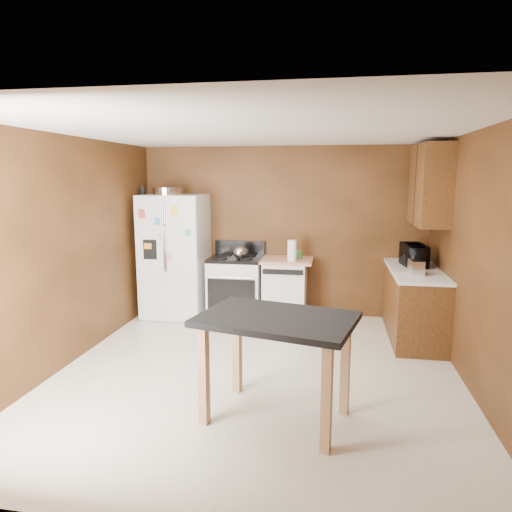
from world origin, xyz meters
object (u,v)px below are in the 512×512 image
(pen_cup, at_px, (143,190))
(refrigerator, at_px, (175,256))
(green_canister, at_px, (299,255))
(gas_range, at_px, (236,286))
(roasting_pan, at_px, (168,191))
(toaster, at_px, (416,267))
(microwave, at_px, (414,256))
(dishwasher, at_px, (285,288))
(kettle, at_px, (240,253))
(paper_towel, at_px, (292,251))
(island, at_px, (276,332))

(pen_cup, distance_m, refrigerator, 1.06)
(green_canister, bearing_deg, gas_range, -174.27)
(green_canister, relative_size, gas_range, 0.10)
(roasting_pan, bearing_deg, green_canister, 5.70)
(toaster, xyz_separation_m, microwave, (0.06, 0.54, 0.05))
(microwave, height_order, dishwasher, microwave)
(kettle, bearing_deg, microwave, -3.38)
(green_canister, bearing_deg, paper_towel, -110.19)
(roasting_pan, bearing_deg, refrigerator, 28.35)
(dishwasher, bearing_deg, microwave, -9.80)
(refrigerator, distance_m, dishwasher, 1.69)
(roasting_pan, bearing_deg, gas_range, 5.67)
(pen_cup, xyz_separation_m, toaster, (3.75, -0.71, -0.88))
(toaster, height_order, gas_range, gas_range)
(paper_towel, distance_m, gas_range, 1.02)
(pen_cup, distance_m, paper_towel, 2.34)
(paper_towel, bearing_deg, roasting_pan, 179.05)
(gas_range, bearing_deg, island, -71.20)
(dishwasher, bearing_deg, roasting_pan, -175.91)
(paper_towel, distance_m, refrigerator, 1.75)
(kettle, xyz_separation_m, refrigerator, (-0.99, 0.07, -0.09))
(roasting_pan, height_order, microwave, roasting_pan)
(paper_towel, bearing_deg, dishwasher, 126.04)
(pen_cup, relative_size, refrigerator, 0.07)
(green_canister, height_order, refrigerator, refrigerator)
(roasting_pan, relative_size, pen_cup, 3.47)
(toaster, distance_m, island, 2.46)
(green_canister, distance_m, dishwasher, 0.53)
(kettle, height_order, toaster, kettle)
(toaster, bearing_deg, green_canister, 143.00)
(kettle, relative_size, gas_range, 0.16)
(roasting_pan, distance_m, toaster, 3.54)
(green_canister, relative_size, toaster, 0.46)
(roasting_pan, xyz_separation_m, kettle, (1.06, -0.04, -0.86))
(microwave, bearing_deg, green_canister, 67.99)
(island, bearing_deg, toaster, 54.15)
(roasting_pan, xyz_separation_m, toaster, (3.36, -0.71, -0.87))
(kettle, distance_m, toaster, 2.40)
(dishwasher, relative_size, island, 0.63)
(paper_towel, height_order, refrigerator, refrigerator)
(roasting_pan, bearing_deg, pen_cup, 179.83)
(gas_range, distance_m, dishwasher, 0.72)
(kettle, relative_size, green_canister, 1.69)
(green_canister, bearing_deg, island, -89.20)
(refrigerator, xyz_separation_m, island, (1.86, -2.73, -0.13))
(toaster, bearing_deg, refrigerator, 161.64)
(pen_cup, height_order, paper_towel, pen_cup)
(pen_cup, xyz_separation_m, gas_range, (1.36, 0.10, -1.40))
(paper_towel, relative_size, microwave, 0.62)
(microwave, distance_m, dishwasher, 1.84)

